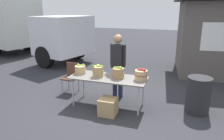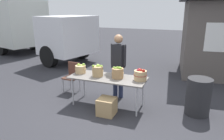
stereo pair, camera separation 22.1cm
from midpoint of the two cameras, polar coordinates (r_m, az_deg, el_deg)
The scene contains 11 objects.
ground_plane at distance 5.46m, azimuth 0.02°, elevation -9.43°, with size 40.00×40.00×0.00m, color #2D2D33.
market_table at distance 5.19m, azimuth 0.02°, elevation -2.42°, with size 1.90×0.76×0.75m.
apple_basket_green_0 at distance 5.52m, azimuth -7.37°, elevation 0.30°, with size 0.29×0.29×0.25m.
apple_basket_green_1 at distance 5.22m, azimuth -2.69°, elevation -0.18°, with size 0.29×0.29×0.30m.
apple_basket_green_2 at distance 5.08m, azimuth 2.80°, elevation -0.71°, with size 0.30×0.30×0.29m.
apple_basket_red_0 at distance 4.98m, azimuth 8.93°, elevation -1.35°, with size 0.31×0.31×0.29m.
vendor_adult at distance 5.62m, azimuth 2.83°, elevation 2.36°, with size 0.45×0.29×1.73m.
box_truck at distance 12.31m, azimuth -22.93°, elevation 11.05°, with size 7.99×4.12×2.75m.
folding_chair at distance 6.25m, azimuth -9.65°, elevation -1.26°, with size 0.42×0.42×0.86m.
trash_barrel at distance 5.30m, azimuth 23.42°, elevation -6.60°, with size 0.55×0.55×0.86m, color #262628.
produce_crate at distance 4.94m, azimuth -0.13°, elevation -9.82°, with size 0.39×0.39×0.39m, color tan.
Camera 2 is at (1.87, -4.54, 2.39)m, focal length 33.84 mm.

